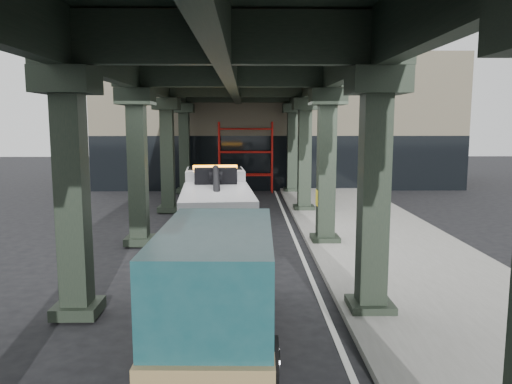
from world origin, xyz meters
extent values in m
plane|color=black|center=(0.00, 0.00, 0.00)|extent=(90.00, 90.00, 0.00)
cube|color=gray|center=(4.50, 2.00, 0.07)|extent=(5.00, 40.00, 0.15)
cube|color=silver|center=(1.70, 2.00, 0.01)|extent=(0.12, 38.00, 0.01)
cube|color=black|center=(2.60, -4.00, 2.50)|extent=(0.55, 0.55, 5.00)
cube|color=black|center=(2.60, -4.00, 4.75)|extent=(1.10, 1.10, 0.50)
cube|color=black|center=(2.60, -4.00, 0.18)|extent=(0.90, 0.90, 0.24)
cube|color=black|center=(2.60, 2.00, 2.50)|extent=(0.55, 0.55, 5.00)
cube|color=black|center=(2.60, 2.00, 4.75)|extent=(1.10, 1.10, 0.50)
cube|color=black|center=(2.60, 2.00, 0.18)|extent=(0.90, 0.90, 0.24)
cube|color=black|center=(2.60, 8.00, 2.50)|extent=(0.55, 0.55, 5.00)
cube|color=black|center=(2.60, 8.00, 4.75)|extent=(1.10, 1.10, 0.50)
cube|color=black|center=(2.60, 8.00, 0.18)|extent=(0.90, 0.90, 0.24)
cube|color=black|center=(2.60, 14.00, 2.50)|extent=(0.55, 0.55, 5.00)
cube|color=black|center=(2.60, 14.00, 4.75)|extent=(1.10, 1.10, 0.50)
cube|color=black|center=(2.60, 14.00, 0.18)|extent=(0.90, 0.90, 0.24)
cube|color=black|center=(-3.40, -4.00, 2.50)|extent=(0.55, 0.55, 5.00)
cube|color=black|center=(-3.40, -4.00, 4.75)|extent=(1.10, 1.10, 0.50)
cube|color=black|center=(-3.40, -4.00, 0.18)|extent=(0.90, 0.90, 0.24)
cube|color=black|center=(-3.40, 2.00, 2.50)|extent=(0.55, 0.55, 5.00)
cube|color=black|center=(-3.40, 2.00, 4.75)|extent=(1.10, 1.10, 0.50)
cube|color=black|center=(-3.40, 2.00, 0.18)|extent=(0.90, 0.90, 0.24)
cube|color=black|center=(-3.40, 8.00, 2.50)|extent=(0.55, 0.55, 5.00)
cube|color=black|center=(-3.40, 8.00, 4.75)|extent=(1.10, 1.10, 0.50)
cube|color=black|center=(-3.40, 8.00, 0.18)|extent=(0.90, 0.90, 0.24)
cube|color=black|center=(-3.40, 14.00, 2.50)|extent=(0.55, 0.55, 5.00)
cube|color=black|center=(-3.40, 14.00, 4.75)|extent=(1.10, 1.10, 0.50)
cube|color=black|center=(-3.40, 14.00, 0.18)|extent=(0.90, 0.90, 0.24)
cube|color=black|center=(2.60, 2.00, 5.55)|extent=(0.35, 32.00, 1.10)
cube|color=black|center=(-3.40, 2.00, 5.55)|extent=(0.35, 32.00, 1.10)
cube|color=black|center=(-0.40, 2.00, 5.55)|extent=(0.35, 32.00, 1.10)
cube|color=black|center=(-0.40, 2.00, 6.25)|extent=(7.40, 32.00, 0.30)
cube|color=#C6B793|center=(2.00, 20.00, 4.00)|extent=(22.00, 10.00, 8.00)
cylinder|color=red|center=(-1.50, 14.90, 2.00)|extent=(0.08, 0.08, 4.00)
cylinder|color=red|center=(-1.50, 14.10, 2.00)|extent=(0.08, 0.08, 4.00)
cylinder|color=red|center=(1.50, 14.90, 2.00)|extent=(0.08, 0.08, 4.00)
cylinder|color=red|center=(1.50, 14.10, 2.00)|extent=(0.08, 0.08, 4.00)
cylinder|color=red|center=(0.00, 14.90, 1.00)|extent=(3.00, 0.08, 0.08)
cylinder|color=red|center=(0.00, 14.90, 2.30)|extent=(3.00, 0.08, 0.08)
cylinder|color=red|center=(0.00, 14.90, 3.60)|extent=(3.00, 0.08, 0.08)
cube|color=black|center=(-0.95, 2.50, 0.63)|extent=(1.43, 6.85, 0.23)
cube|color=white|center=(-1.13, 4.81, 1.41)|extent=(2.29, 2.33, 1.63)
cube|color=white|center=(-1.20, 5.76, 0.95)|extent=(2.17, 0.80, 0.82)
cube|color=black|center=(-1.15, 5.03, 1.86)|extent=(2.08, 1.33, 0.77)
cube|color=white|center=(-0.87, 1.46, 1.22)|extent=(2.52, 4.69, 1.27)
cube|color=orange|center=(-1.12, 4.63, 2.31)|extent=(1.65, 0.38, 0.15)
cube|color=black|center=(-1.01, 3.27, 2.13)|extent=(1.49, 0.65, 0.54)
cylinder|color=black|center=(-0.89, 1.64, 1.90)|extent=(0.46, 3.18, 1.22)
cube|color=black|center=(-0.69, -0.85, 0.32)|extent=(0.37, 1.29, 0.16)
cube|color=black|center=(-0.64, -1.48, 0.27)|extent=(1.46, 0.34, 0.16)
cylinder|color=black|center=(-2.15, 5.00, 0.50)|extent=(0.39, 1.02, 1.00)
cylinder|color=silver|center=(-2.15, 5.00, 0.50)|extent=(0.40, 0.57, 0.55)
cylinder|color=black|center=(-0.16, 5.15, 0.50)|extent=(0.39, 1.02, 1.00)
cylinder|color=silver|center=(-0.16, 5.15, 0.50)|extent=(0.40, 0.57, 0.55)
cylinder|color=black|center=(-1.92, 2.02, 0.50)|extent=(0.39, 1.02, 1.00)
cylinder|color=silver|center=(-1.92, 2.02, 0.50)|extent=(0.40, 0.57, 0.55)
cylinder|color=black|center=(0.07, 2.17, 0.50)|extent=(0.39, 1.02, 1.00)
cylinder|color=silver|center=(0.07, 2.17, 0.50)|extent=(0.40, 0.57, 0.55)
cylinder|color=black|center=(-1.82, 0.84, 0.50)|extent=(0.39, 1.02, 1.00)
cylinder|color=silver|center=(-1.82, 0.84, 0.50)|extent=(0.40, 0.57, 0.55)
cylinder|color=black|center=(0.16, 0.99, 0.50)|extent=(0.39, 1.02, 1.00)
cylinder|color=silver|center=(0.16, 0.99, 0.50)|extent=(0.40, 0.57, 0.55)
cube|color=#123E43|center=(-0.41, -2.85, 0.87)|extent=(1.90, 1.06, 0.82)
cube|color=#123E43|center=(-0.48, -5.37, 1.24)|extent=(2.03, 4.17, 1.78)
cube|color=olive|center=(-0.47, -5.00, 0.50)|extent=(2.10, 5.18, 0.32)
cube|color=black|center=(-0.42, -3.22, 1.60)|extent=(1.79, 0.44, 0.76)
cube|color=black|center=(-0.47, -5.09, 1.69)|extent=(2.04, 3.35, 0.50)
cube|color=silver|center=(-0.40, -2.37, 0.50)|extent=(1.83, 0.16, 0.27)
cylinder|color=black|center=(-1.32, -2.87, 0.38)|extent=(0.28, 0.78, 0.77)
cylinder|color=silver|center=(-1.32, -2.87, 0.38)|extent=(0.30, 0.43, 0.42)
cylinder|color=black|center=(0.50, -2.92, 0.38)|extent=(0.28, 0.78, 0.77)
cylinder|color=silver|center=(0.50, -2.92, 0.38)|extent=(0.30, 0.43, 0.42)
cylinder|color=black|center=(-1.43, -6.71, 0.38)|extent=(0.28, 0.78, 0.77)
cylinder|color=silver|center=(-1.43, -6.71, 0.38)|extent=(0.30, 0.43, 0.42)
cylinder|color=black|center=(0.40, -6.76, 0.38)|extent=(0.28, 0.78, 0.77)
cylinder|color=silver|center=(0.40, -6.76, 0.38)|extent=(0.30, 0.43, 0.42)
camera|label=1|loc=(0.06, -13.83, 3.95)|focal=35.00mm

